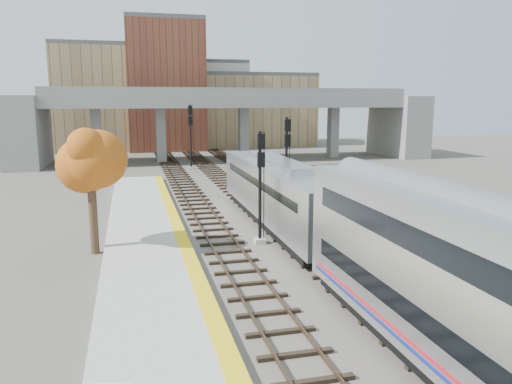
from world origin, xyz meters
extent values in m
plane|color=#47423D|center=(0.00, 0.00, 0.00)|extent=(160.00, 160.00, 0.00)
cube|color=#9E9E99|center=(-7.25, 0.00, 0.17)|extent=(4.50, 60.00, 0.35)
cube|color=yellow|center=(-5.35, 0.00, 0.35)|extent=(0.70, 60.00, 0.01)
cube|color=black|center=(-3.20, 12.50, 0.07)|extent=(2.50, 95.00, 0.14)
cube|color=brown|center=(-3.92, 12.50, 0.18)|extent=(0.07, 95.00, 0.14)
cube|color=brown|center=(-2.48, 12.50, 0.18)|extent=(0.07, 95.00, 0.14)
cube|color=black|center=(1.00, 12.50, 0.07)|extent=(2.50, 95.00, 0.14)
cube|color=brown|center=(0.28, 12.50, 0.18)|extent=(0.07, 95.00, 0.14)
cube|color=brown|center=(1.72, 12.50, 0.18)|extent=(0.07, 95.00, 0.14)
cube|color=black|center=(5.00, 12.50, 0.07)|extent=(2.50, 95.00, 0.14)
cube|color=brown|center=(4.28, 12.50, 0.18)|extent=(0.07, 95.00, 0.14)
cube|color=brown|center=(5.72, 12.50, 0.18)|extent=(0.07, 95.00, 0.14)
cube|color=slate|center=(5.00, 45.00, 7.75)|extent=(46.00, 10.00, 1.50)
cube|color=slate|center=(5.00, 40.20, 9.00)|extent=(46.00, 0.20, 1.00)
cube|color=slate|center=(5.00, 49.80, 9.00)|extent=(46.00, 0.20, 1.00)
cube|color=slate|center=(-12.00, 45.00, 3.50)|extent=(1.20, 1.60, 7.00)
cube|color=slate|center=(-4.00, 45.00, 3.50)|extent=(1.20, 1.60, 7.00)
cube|color=slate|center=(7.00, 45.00, 3.50)|extent=(1.20, 1.60, 7.00)
cube|color=slate|center=(20.00, 45.00, 3.50)|extent=(1.20, 1.60, 7.00)
cube|color=slate|center=(-20.00, 45.00, 4.25)|extent=(4.00, 12.00, 8.50)
cube|color=slate|center=(30.00, 45.00, 4.25)|extent=(4.00, 12.00, 8.50)
cube|color=tan|center=(-10.00, 65.00, 8.00)|extent=(18.00, 14.00, 16.00)
cube|color=#4C4C4F|center=(-10.00, 65.00, 16.30)|extent=(18.00, 14.00, 0.60)
cube|color=beige|center=(4.00, 70.00, 7.00)|extent=(16.00, 16.00, 14.00)
cube|color=#4C4C4F|center=(4.00, 70.00, 14.30)|extent=(16.00, 16.00, 0.60)
cube|color=brown|center=(-2.00, 62.00, 10.00)|extent=(12.00, 10.00, 20.00)
cube|color=#4C4C4F|center=(-2.00, 62.00, 20.30)|extent=(12.00, 10.00, 0.60)
cube|color=tan|center=(14.00, 68.00, 6.00)|extent=(20.00, 14.00, 12.00)
cube|color=#4C4C4F|center=(14.00, 68.00, 12.30)|extent=(20.00, 14.00, 0.60)
cube|color=black|center=(14.00, 28.00, 0.02)|extent=(14.00, 18.00, 0.04)
cube|color=#A8AAB2|center=(1.00, 8.56, 2.35)|extent=(3.00, 19.00, 3.20)
cube|color=black|center=(1.00, 18.08, 2.95)|extent=(2.20, 0.06, 1.10)
cube|color=black|center=(1.00, 8.56, 2.95)|extent=(3.02, 16.15, 0.50)
cube|color=black|center=(1.00, 8.56, 0.50)|extent=(2.70, 17.10, 0.50)
cube|color=#A8AAB2|center=(1.00, 8.56, 4.15)|extent=(1.60, 9.50, 0.40)
cube|color=#9E9E99|center=(-1.10, 5.18, 0.15)|extent=(0.60, 0.60, 0.30)
cylinder|color=black|center=(-1.10, 5.18, 3.15)|extent=(0.18, 0.18, 6.30)
cube|color=black|center=(-1.10, 4.93, 5.76)|extent=(0.41, 0.18, 0.81)
cube|color=black|center=(-1.10, 4.93, 4.77)|extent=(0.41, 0.18, 0.81)
cube|color=#9E9E99|center=(3.00, 13.30, 0.15)|extent=(0.60, 0.60, 0.30)
cylinder|color=black|center=(3.00, 13.30, 3.38)|extent=(0.19, 0.19, 6.76)
cube|color=black|center=(3.00, 13.05, 6.18)|extent=(0.43, 0.18, 0.87)
cube|color=black|center=(3.00, 13.05, 5.12)|extent=(0.43, 0.18, 0.87)
cube|color=#9E9E99|center=(-1.10, 36.94, 0.15)|extent=(0.60, 0.60, 0.30)
cylinder|color=black|center=(-1.10, 36.94, 3.74)|extent=(0.21, 0.21, 7.47)
cube|color=black|center=(-1.10, 36.69, 6.83)|extent=(0.48, 0.18, 0.96)
cube|color=black|center=(-1.10, 36.69, 5.66)|extent=(0.48, 0.18, 0.96)
cylinder|color=#382619|center=(-9.97, 5.55, 2.46)|extent=(0.44, 0.44, 4.92)
ellipsoid|color=orange|center=(-9.97, 5.55, 5.27)|extent=(3.60, 3.60, 3.51)
imported|color=#99999E|center=(10.54, 21.54, 0.64)|extent=(1.56, 3.57, 1.20)
imported|color=#99999E|center=(13.30, 25.53, 0.70)|extent=(3.13, 4.15, 1.31)
imported|color=#99999E|center=(17.26, 29.43, 0.71)|extent=(2.23, 4.73, 1.33)
camera|label=1|loc=(-7.95, -21.02, 7.94)|focal=35.00mm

